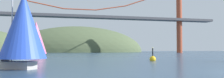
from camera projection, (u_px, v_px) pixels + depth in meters
headland_center at (78, 52)px, 153.66m from camera, size 81.56×44.00×31.56m
suspension_bridge at (80, 15)px, 114.49m from camera, size 138.16×6.00×35.79m
sailboat_blue_spinnaker at (22, 28)px, 25.83m from camera, size 8.22×7.03×8.82m
sailboat_pink_spinnaker at (36, 38)px, 60.64m from camera, size 8.93×8.97×9.86m
channel_buoy at (153, 59)px, 43.32m from camera, size 1.10×1.10×2.64m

